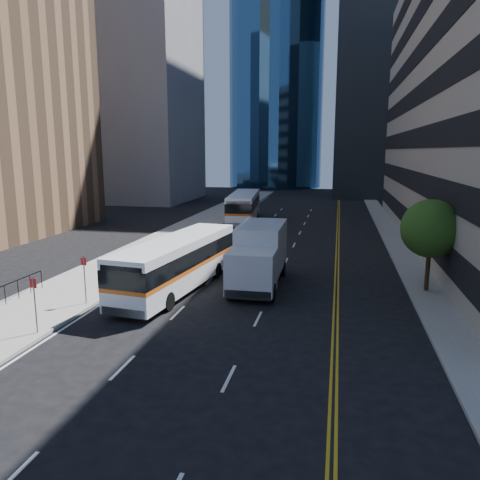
# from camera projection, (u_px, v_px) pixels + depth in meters

# --- Properties ---
(ground) EXTENTS (160.00, 160.00, 0.00)m
(ground) POSITION_uv_depth(u_px,v_px,m) (239.00, 334.00, 20.28)
(ground) COLOR black
(ground) RESTS_ON ground
(sidewalk_west) EXTENTS (5.00, 90.00, 0.15)m
(sidewalk_west) POSITION_uv_depth(u_px,v_px,m) (188.00, 230.00, 46.41)
(sidewalk_west) COLOR gray
(sidewalk_west) RESTS_ON ground
(sidewalk_east) EXTENTS (2.00, 90.00, 0.15)m
(sidewalk_east) POSITION_uv_depth(u_px,v_px,m) (393.00, 237.00, 42.46)
(sidewalk_east) COLOR gray
(sidewalk_east) RESTS_ON ground
(office_tower_north) EXTENTS (30.00, 28.00, 60.00)m
(office_tower_north) POSITION_uv_depth(u_px,v_px,m) (429.00, 19.00, 80.17)
(office_tower_north) COLOR gray
(office_tower_north) RESTS_ON ground
(midrise_west) EXTENTS (18.00, 18.00, 35.00)m
(midrise_west) POSITION_uv_depth(u_px,v_px,m) (133.00, 87.00, 72.63)
(midrise_west) COLOR gray
(midrise_west) RESTS_ON ground
(street_tree) EXTENTS (3.20, 3.20, 5.10)m
(street_tree) POSITION_uv_depth(u_px,v_px,m) (431.00, 229.00, 25.45)
(street_tree) COLOR #332114
(street_tree) RESTS_ON sidewalk_east
(bus_front) EXTENTS (3.88, 11.69, 2.96)m
(bus_front) POSITION_uv_depth(u_px,v_px,m) (178.00, 262.00, 26.47)
(bus_front) COLOR white
(bus_front) RESTS_ON ground
(bus_rear) EXTENTS (3.98, 12.58, 3.19)m
(bus_rear) POSITION_uv_depth(u_px,v_px,m) (244.00, 206.00, 51.94)
(bus_rear) COLOR white
(bus_rear) RESTS_ON ground
(box_truck) EXTENTS (2.67, 7.40, 3.52)m
(box_truck) POSITION_uv_depth(u_px,v_px,m) (259.00, 255.00, 27.22)
(box_truck) COLOR silver
(box_truck) RESTS_ON ground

